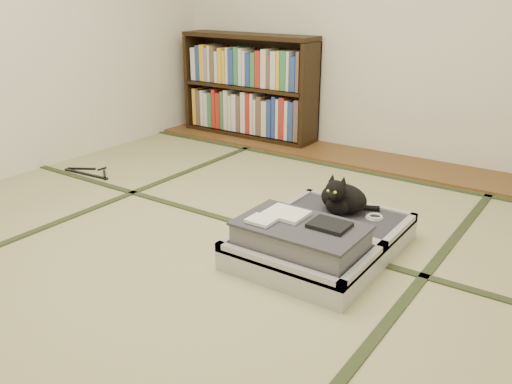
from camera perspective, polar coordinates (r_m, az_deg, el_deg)
The scene contains 8 objects.
floor at distance 2.86m, azimuth -4.85°, elevation -6.54°, with size 4.50×4.50×0.00m, color tan.
wood_strip at distance 4.46m, azimuth 11.61°, elevation 3.41°, with size 4.00×0.50×0.02m, color brown.
tatami_borders at distance 3.21m, azimuth 0.73°, elevation -3.18°, with size 4.00×4.50×0.01m.
bookcase at distance 5.00m, azimuth -0.75°, elevation 10.88°, with size 1.30×0.30×0.92m.
suitcase at distance 2.81m, azimuth 6.56°, elevation -4.98°, with size 0.69×0.92×0.27m.
cat at distance 3.00m, azimuth 9.05°, elevation -0.65°, with size 0.31×0.31×0.25m.
cable_coil at distance 3.00m, azimuth 12.37°, elevation -2.59°, with size 0.10×0.10×0.02m.
hanger at distance 4.24m, azimuth -17.11°, elevation 1.95°, with size 0.45×0.22×0.01m.
Camera 1 is at (1.64, -1.95, 1.31)m, focal length 38.00 mm.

